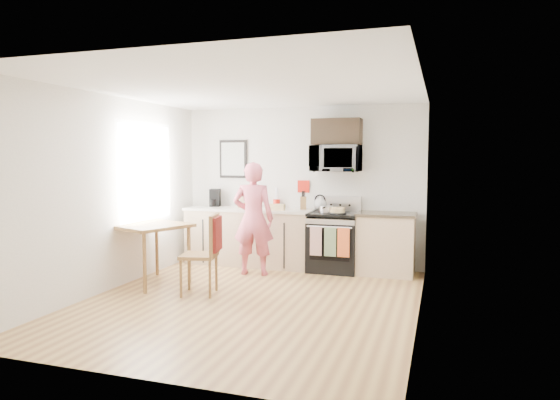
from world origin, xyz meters
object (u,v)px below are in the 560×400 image
(range, at_px, (334,243))
(chair, at_px, (210,243))
(person, at_px, (253,219))
(cake, at_px, (338,211))
(microwave, at_px, (336,158))
(dining_table, at_px, (151,231))

(range, distance_m, chair, 2.23)
(person, xyz_separation_m, cake, (1.19, 0.48, 0.11))
(chair, height_order, cake, chair)
(microwave, bearing_deg, dining_table, -143.53)
(range, height_order, person, person)
(range, bearing_deg, dining_table, -145.27)
(microwave, bearing_deg, range, -89.94)
(dining_table, distance_m, chair, 1.07)
(microwave, height_order, chair, microwave)
(cake, bearing_deg, person, -158.25)
(range, bearing_deg, microwave, 90.06)
(person, bearing_deg, dining_table, 31.17)
(dining_table, bearing_deg, microwave, 36.47)
(dining_table, bearing_deg, person, 39.62)
(range, height_order, microwave, microwave)
(dining_table, distance_m, cake, 2.78)
(cake, bearing_deg, chair, -127.90)
(dining_table, height_order, cake, cake)
(microwave, height_order, dining_table, microwave)
(person, height_order, chair, person)
(chair, bearing_deg, microwave, 44.53)
(microwave, bearing_deg, chair, -122.60)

